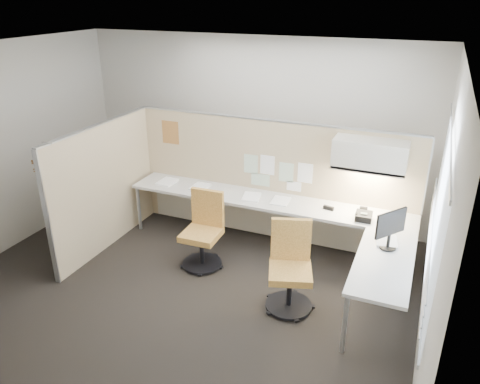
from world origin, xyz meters
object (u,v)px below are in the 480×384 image
at_px(phone, 363,216).
at_px(chair_left, 204,232).
at_px(monitor, 390,227).
at_px(chair_right, 290,269).
at_px(desk, 286,216).

bearing_deg(phone, chair_left, -164.47).
xyz_separation_m(chair_left, phone, (1.93, 0.62, 0.32)).
height_order(chair_left, monitor, monitor).
xyz_separation_m(chair_right, monitor, (0.99, 0.44, 0.52)).
bearing_deg(phone, desk, 178.55).
xyz_separation_m(desk, phone, (1.00, 0.02, 0.18)).
bearing_deg(monitor, chair_right, 150.56).
bearing_deg(chair_right, chair_left, 143.99).
bearing_deg(phone, monitor, -61.04).
xyz_separation_m(desk, monitor, (1.37, -0.59, 0.39)).
height_order(chair_left, chair_right, chair_right).
distance_m(desk, chair_right, 1.10).
xyz_separation_m(chair_right, phone, (0.62, 1.04, 0.31)).
distance_m(chair_right, monitor, 1.20).
height_order(chair_left, phone, chair_left).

